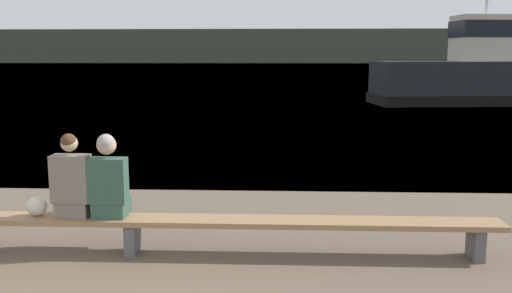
# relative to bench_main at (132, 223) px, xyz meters

# --- Properties ---
(water_surface) EXTENTS (240.00, 240.00, 0.00)m
(water_surface) POSITION_rel_bench_main_xyz_m (-0.24, 123.11, -0.36)
(water_surface) COLOR #386084
(water_surface) RESTS_ON ground
(far_shoreline) EXTENTS (600.00, 12.00, 9.13)m
(far_shoreline) POSITION_rel_bench_main_xyz_m (-0.24, 155.39, 4.21)
(far_shoreline) COLOR #424738
(far_shoreline) RESTS_ON ground
(bench_main) EXTENTS (8.39, 0.40, 0.42)m
(bench_main) POSITION_rel_bench_main_xyz_m (0.00, 0.00, 0.00)
(bench_main) COLOR #8E6B47
(bench_main) RESTS_ON ground
(person_left) EXTENTS (0.42, 0.42, 0.97)m
(person_left) POSITION_rel_bench_main_xyz_m (-0.68, 0.01, 0.47)
(person_left) COLOR #70665B
(person_left) RESTS_ON bench_main
(person_right) EXTENTS (0.42, 0.42, 0.97)m
(person_right) POSITION_rel_bench_main_xyz_m (-0.26, 0.01, 0.49)
(person_right) COLOR #2D4C3D
(person_right) RESTS_ON bench_main
(shopping_bag) EXTENTS (0.24, 0.18, 0.22)m
(shopping_bag) POSITION_rel_bench_main_xyz_m (-1.12, 0.02, 0.18)
(shopping_bag) COLOR beige
(shopping_bag) RESTS_ON bench_main
(tugboat_red) EXTENTS (10.11, 4.29, 7.12)m
(tugboat_red) POSITION_rel_bench_main_xyz_m (10.95, 20.78, 0.93)
(tugboat_red) COLOR black
(tugboat_red) RESTS_ON water_surface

